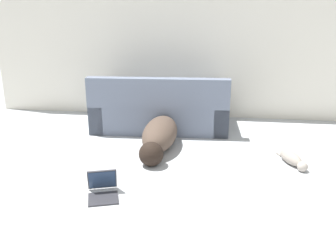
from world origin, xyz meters
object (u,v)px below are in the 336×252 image
(cat, at_px, (293,159))
(laptop_open, at_px, (103,187))
(dog, at_px, (159,136))
(couch, at_px, (160,111))

(cat, xyz_separation_m, laptop_open, (-1.95, -0.94, 0.01))
(laptop_open, bearing_deg, dog, 55.17)
(dog, xyz_separation_m, laptop_open, (-0.37, -1.21, -0.10))
(couch, bearing_deg, laptop_open, 79.60)
(dog, bearing_deg, laptop_open, -15.07)
(dog, relative_size, cat, 2.60)
(dog, height_order, laptop_open, dog)
(laptop_open, bearing_deg, cat, 8.08)
(couch, distance_m, cat, 2.01)
(couch, xyz_separation_m, laptop_open, (-0.27, -2.04, -0.18))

